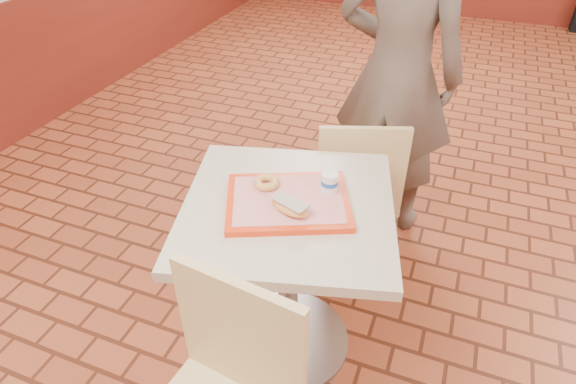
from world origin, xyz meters
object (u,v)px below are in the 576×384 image
(long_john_donut, at_px, (290,207))
(paper_cup, at_px, (330,183))
(ring_donut, at_px, (266,182))
(main_table, at_px, (288,257))
(customer, at_px, (397,74))
(serving_tray, at_px, (288,202))
(chair_main_back, at_px, (357,186))

(long_john_donut, distance_m, paper_cup, 0.20)
(ring_donut, xyz_separation_m, long_john_donut, (0.14, -0.12, 0.01))
(main_table, height_order, long_john_donut, long_john_donut)
(long_john_donut, bearing_deg, ring_donut, 140.42)
(customer, distance_m, paper_cup, 1.05)
(main_table, height_order, serving_tray, serving_tray)
(chair_main_back, xyz_separation_m, long_john_donut, (-0.09, -0.75, 0.39))
(long_john_donut, bearing_deg, main_table, 115.41)
(long_john_donut, bearing_deg, chair_main_back, 83.21)
(chair_main_back, bearing_deg, ring_donut, 50.08)
(main_table, xyz_separation_m, long_john_donut, (0.03, -0.07, 0.33))
(customer, bearing_deg, long_john_donut, 88.37)
(main_table, relative_size, serving_tray, 1.83)
(customer, distance_m, ring_donut, 1.14)
(customer, xyz_separation_m, ring_donut, (-0.30, -1.10, -0.06))
(customer, xyz_separation_m, serving_tray, (-0.19, -1.15, -0.09))
(main_table, distance_m, serving_tray, 0.29)
(customer, bearing_deg, ring_donut, 80.48)
(chair_main_back, xyz_separation_m, serving_tray, (-0.12, -0.68, 0.35))
(ring_donut, bearing_deg, paper_cup, 12.21)
(chair_main_back, xyz_separation_m, ring_donut, (-0.23, -0.63, 0.38))
(chair_main_back, bearing_deg, long_john_donut, 63.52)
(serving_tray, height_order, long_john_donut, long_john_donut)
(main_table, distance_m, long_john_donut, 0.34)
(main_table, bearing_deg, chair_main_back, 79.74)
(ring_donut, height_order, long_john_donut, long_john_donut)
(customer, bearing_deg, chair_main_back, 87.79)
(customer, relative_size, long_john_donut, 11.37)
(chair_main_back, height_order, paper_cup, paper_cup)
(chair_main_back, height_order, customer, customer)
(serving_tray, bearing_deg, main_table, 26.57)
(customer, relative_size, serving_tray, 4.12)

